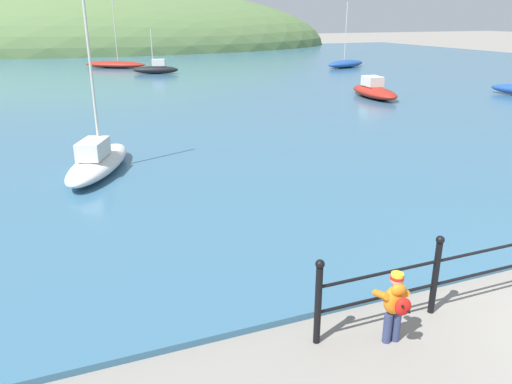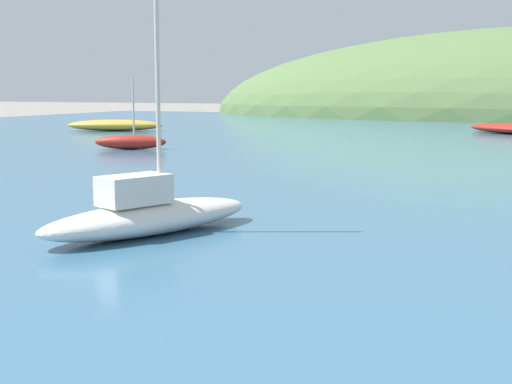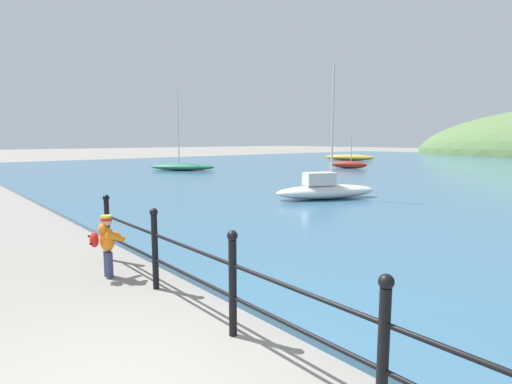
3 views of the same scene
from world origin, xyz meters
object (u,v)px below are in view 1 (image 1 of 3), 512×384
boat_mid_harbor (98,161)px  boat_twin_mast (346,64)px  child_in_coat (395,302)px  boat_green_fishing (115,64)px  boat_red_dinghy (374,91)px  boat_blue_hull (156,69)px

boat_mid_harbor → boat_twin_mast: 29.82m
boat_mid_harbor → boat_twin_mast: bearing=45.9°
child_in_coat → boat_green_fishing: 36.92m
boat_red_dinghy → boat_mid_harbor: 16.22m
boat_blue_hull → boat_twin_mast: bearing=-5.2°
boat_blue_hull → boat_red_dinghy: bearing=-61.4°
child_in_coat → boat_green_fishing: size_ratio=0.17×
child_in_coat → boat_blue_hull: 31.72m
child_in_coat → boat_mid_harbor: boat_mid_harbor is taller
boat_green_fishing → boat_twin_mast: (16.82, -6.67, 0.03)m
boat_mid_harbor → boat_twin_mast: (20.77, 21.40, -0.02)m
boat_green_fishing → boat_twin_mast: bearing=-21.6°
child_in_coat → boat_twin_mast: size_ratio=0.21×
boat_green_fishing → child_in_coat: bearing=-91.7°
boat_red_dinghy → boat_green_fishing: boat_green_fishing is taller
child_in_coat → boat_red_dinghy: (11.29, 16.78, -0.18)m
child_in_coat → boat_mid_harbor: (-2.84, 8.83, -0.18)m
boat_green_fishing → boat_twin_mast: 18.09m
child_in_coat → boat_blue_hull: bearing=84.1°
boat_red_dinghy → boat_twin_mast: (6.64, 13.44, -0.03)m
boat_twin_mast → boat_mid_harbor: bearing=-134.1°
child_in_coat → boat_mid_harbor: size_ratio=0.22×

